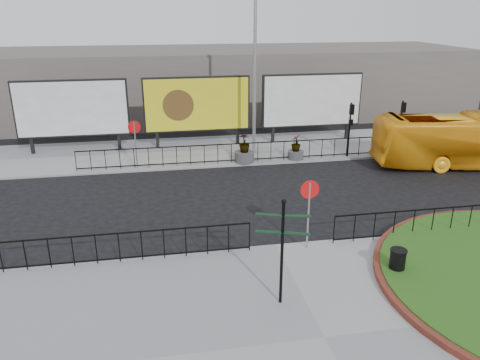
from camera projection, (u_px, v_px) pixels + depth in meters
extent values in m
plane|color=black|center=(276.00, 247.00, 16.43)|extent=(90.00, 90.00, 0.00)
cube|color=gray|center=(324.00, 339.00, 11.79)|extent=(30.00, 10.00, 0.12)
cube|color=gray|center=(225.00, 150.00, 27.48)|extent=(44.00, 6.00, 0.12)
cylinder|color=gray|center=(136.00, 145.00, 23.82)|extent=(0.07, 0.07, 2.40)
cylinder|color=red|center=(134.00, 127.00, 23.49)|extent=(0.64, 0.03, 0.64)
cylinder|color=white|center=(134.00, 127.00, 23.51)|extent=(0.50, 0.03, 0.50)
cylinder|color=gray|center=(308.00, 216.00, 15.76)|extent=(0.07, 0.07, 2.40)
cylinder|color=red|center=(310.00, 190.00, 15.43)|extent=(0.64, 0.03, 0.64)
cylinder|color=white|center=(310.00, 189.00, 15.45)|extent=(0.50, 0.03, 0.50)
cube|color=black|center=(32.00, 145.00, 26.41)|extent=(0.18, 0.18, 1.00)
cube|color=black|center=(119.00, 141.00, 27.21)|extent=(0.18, 0.18, 1.00)
cube|color=black|center=(72.00, 108.00, 26.12)|extent=(6.20, 0.25, 3.20)
cube|color=silver|center=(72.00, 109.00, 25.97)|extent=(6.00, 0.06, 3.00)
cube|color=black|center=(157.00, 139.00, 27.57)|extent=(0.18, 0.18, 1.00)
cube|color=black|center=(238.00, 135.00, 28.36)|extent=(0.18, 0.18, 1.00)
cube|color=black|center=(197.00, 104.00, 27.27)|extent=(6.20, 0.25, 3.20)
cube|color=gold|center=(197.00, 105.00, 27.12)|extent=(6.00, 0.06, 3.00)
cube|color=black|center=(273.00, 134.00, 28.73)|extent=(0.18, 0.18, 1.00)
cube|color=black|center=(347.00, 130.00, 29.52)|extent=(0.18, 0.18, 1.00)
cube|color=black|center=(312.00, 100.00, 28.43)|extent=(6.20, 0.25, 3.20)
cube|color=silver|center=(313.00, 101.00, 28.28)|extent=(6.00, 0.06, 3.00)
cylinder|color=gray|center=(255.00, 73.00, 25.23)|extent=(0.18, 0.18, 9.00)
cylinder|color=black|center=(349.00, 130.00, 25.62)|extent=(0.10, 0.10, 3.00)
cube|color=black|center=(352.00, 109.00, 25.11)|extent=(0.22, 0.18, 0.55)
cube|color=black|center=(351.00, 122.00, 25.35)|extent=(0.20, 0.16, 0.30)
cylinder|color=black|center=(400.00, 127.00, 26.11)|extent=(0.10, 0.10, 3.00)
cube|color=black|center=(404.00, 108.00, 25.60)|extent=(0.22, 0.18, 0.55)
cube|color=black|center=(402.00, 120.00, 25.84)|extent=(0.20, 0.16, 0.30)
cube|color=#5C5651|center=(206.00, 83.00, 35.87)|extent=(40.00, 10.00, 5.00)
cylinder|color=black|center=(282.00, 255.00, 12.66)|extent=(0.09, 0.09, 3.03)
sphere|color=black|center=(284.00, 201.00, 12.11)|extent=(0.13, 0.13, 0.13)
cube|color=black|center=(269.00, 215.00, 12.32)|extent=(0.71, 0.37, 0.03)
cube|color=black|center=(298.00, 216.00, 12.25)|extent=(0.72, 0.28, 0.03)
cube|color=black|center=(268.00, 232.00, 12.45)|extent=(0.72, 0.31, 0.03)
cube|color=black|center=(297.00, 234.00, 12.36)|extent=(0.71, 0.37, 0.03)
cylinder|color=black|center=(397.00, 263.00, 14.42)|extent=(0.48, 0.48, 0.80)
cylinder|color=black|center=(399.00, 250.00, 14.27)|extent=(0.52, 0.52, 0.05)
imported|color=orange|center=(472.00, 140.00, 24.37)|extent=(10.33, 3.88, 2.81)
cylinder|color=#4C4C4F|center=(244.00, 157.00, 25.08)|extent=(1.04, 1.04, 0.54)
imported|color=#1F4D14|center=(244.00, 143.00, 24.80)|extent=(0.71, 0.71, 1.02)
cylinder|color=#4C4C4F|center=(296.00, 155.00, 25.56)|extent=(0.87, 0.87, 0.45)
imported|color=#1F4D14|center=(296.00, 143.00, 25.33)|extent=(0.57, 0.57, 0.90)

